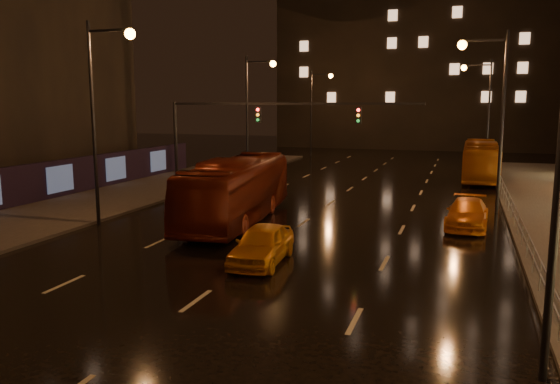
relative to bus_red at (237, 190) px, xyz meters
name	(u,v)px	position (x,y,z in m)	size (l,w,h in m)	color
ground	(323,209)	(3.41, 4.71, -1.66)	(140.00, 140.00, 0.00)	black
sidewalk_left	(75,209)	(-10.09, -0.29, -1.58)	(7.00, 70.00, 0.15)	#38332D
building_distant	(443,18)	(7.41, 56.71, 16.34)	(44.00, 16.00, 36.00)	black
traffic_signal	(242,127)	(-1.65, 4.71, 3.08)	(15.31, 0.32, 6.20)	black
streetlight_right	(530,86)	(12.33, -13.29, 4.77)	(2.64, 0.50, 10.00)	black
railing_right	(515,211)	(13.61, 2.71, -0.76)	(0.05, 56.00, 1.00)	#99999E
bus_red	(237,190)	(0.00, 0.00, 0.00)	(2.79, 11.91, 3.32)	maroon
bus_curb	(481,160)	(12.41, 20.93, -0.08)	(2.65, 11.31, 3.15)	#994C0F
taxi_near	(262,244)	(3.91, -6.76, -0.92)	(1.75, 4.35, 1.48)	orange
taxi_far	(467,213)	(11.41, 2.34, -0.97)	(1.94, 4.77, 1.38)	orange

